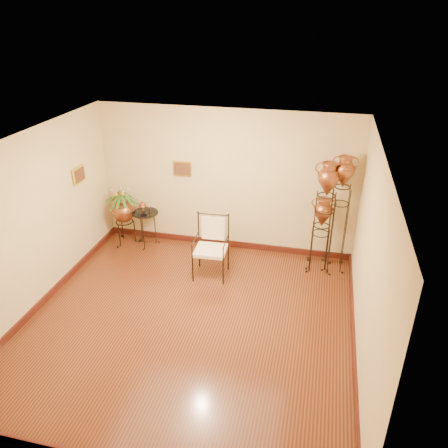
% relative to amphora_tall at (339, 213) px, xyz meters
% --- Properties ---
extents(ground, '(5.00, 5.00, 0.00)m').
position_rel_amphora_tall_xyz_m(ground, '(-2.15, -2.15, -1.12)').
color(ground, '#602F16').
rests_on(ground, ground).
extents(room_shell, '(5.02, 5.02, 2.81)m').
position_rel_amphora_tall_xyz_m(room_shell, '(-2.16, -2.14, 0.61)').
color(room_shell, beige).
rests_on(room_shell, ground).
extents(amphora_tall, '(0.56, 0.56, 2.19)m').
position_rel_amphora_tall_xyz_m(amphora_tall, '(0.00, 0.00, 0.00)').
color(amphora_tall, black).
rests_on(amphora_tall, ground).
extents(amphora_mid, '(0.61, 0.61, 2.10)m').
position_rel_amphora_tall_xyz_m(amphora_mid, '(-0.25, -0.10, -0.06)').
color(amphora_mid, black).
rests_on(amphora_mid, ground).
extents(amphora_short, '(0.48, 0.48, 1.40)m').
position_rel_amphora_tall_xyz_m(amphora_short, '(-0.28, -0.00, -0.42)').
color(amphora_short, black).
rests_on(amphora_short, ground).
extents(planter_urn, '(0.85, 0.85, 1.37)m').
position_rel_amphora_tall_xyz_m(planter_urn, '(-4.19, 0.00, -0.35)').
color(planter_urn, black).
rests_on(planter_urn, ground).
extents(armchair, '(0.66, 0.62, 1.13)m').
position_rel_amphora_tall_xyz_m(armchair, '(-2.16, -0.80, -0.55)').
color(armchair, black).
rests_on(armchair, ground).
extents(side_table, '(0.58, 0.58, 0.94)m').
position_rel_amphora_tall_xyz_m(side_table, '(-3.72, 0.00, -0.73)').
color(side_table, black).
rests_on(side_table, ground).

